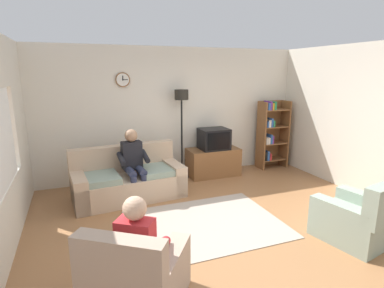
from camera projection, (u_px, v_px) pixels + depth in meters
ground_plane at (230, 228)px, 4.49m from camera, size 12.00×12.00×0.00m
back_wall_assembly at (173, 113)px, 6.60m from camera, size 6.20×0.17×2.70m
couch at (128, 181)px, 5.52m from camera, size 1.97×1.06×0.90m
tv_stand at (213, 162)px, 6.73m from camera, size 1.10×0.56×0.59m
tv at (214, 139)px, 6.59m from camera, size 0.60×0.49×0.44m
bookshelf at (271, 133)px, 7.20m from camera, size 0.68×0.36×1.56m
floor_lamp at (182, 109)px, 6.33m from camera, size 0.28×0.28×1.85m
armchair_near_window at (138, 279)px, 2.95m from camera, size 1.16×1.18×0.90m
armchair_near_bookshelf at (357, 220)px, 4.12m from camera, size 0.97×1.03×0.90m
area_rug at (205, 224)px, 4.60m from camera, size 2.20×1.70×0.01m
person_on_couch at (134, 161)px, 5.37m from camera, size 0.54×0.56×1.24m
person_in_left_armchair at (140, 244)px, 2.96m from camera, size 0.61×0.64×1.12m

